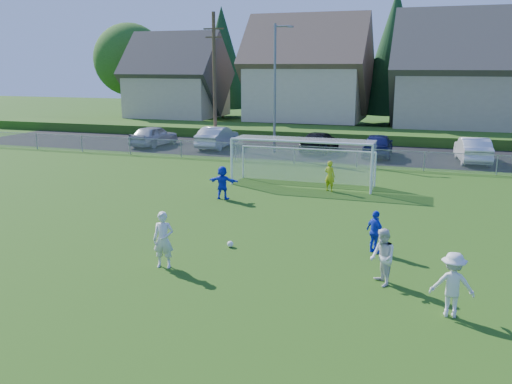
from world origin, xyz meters
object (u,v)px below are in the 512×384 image
soccer_ball (230,244)px  player_white_b (382,257)px  player_white_a (163,240)px  car_d (319,142)px  player_blue_a (375,232)px  car_e (378,145)px  goalkeeper (330,176)px  car_a (154,136)px  car_b (217,137)px  player_blue_b (223,183)px  car_f (473,150)px  player_white_c (452,285)px  soccer_goal (304,154)px

soccer_ball → player_white_b: bearing=-18.1°
player_white_a → car_d: size_ratio=0.36×
player_blue_a → car_e: bearing=-37.2°
goalkeeper → car_a: size_ratio=0.33×
car_b → car_d: bearing=-176.1°
soccer_ball → player_blue_a: (4.84, 0.98, 0.63)m
player_blue_a → player_blue_b: bearing=11.8°
player_white_a → car_b: bearing=97.4°
car_d → car_e: (4.28, -0.84, 0.09)m
player_white_a → car_f: player_white_a is taller
soccer_ball → player_white_c: 7.91m
goalkeeper → player_white_c: bearing=132.9°
player_white_c → car_d: player_white_c is taller
goalkeeper → soccer_goal: size_ratio=0.21×
player_white_c → soccer_goal: soccer_goal is taller
car_e → soccer_goal: bearing=73.0°
soccer_ball → car_d: size_ratio=0.04×
car_e → player_blue_a: bearing=93.5°
soccer_goal → car_a: bearing=144.7°
soccer_ball → player_blue_b: size_ratio=0.14×
soccer_goal → player_white_b: bearing=-67.1°
car_b → soccer_goal: size_ratio=0.67×
goalkeeper → player_white_a: bearing=96.0°
player_white_a → player_white_b: bearing=-5.0°
soccer_ball → goalkeeper: size_ratio=0.14×
player_white_c → car_e: player_white_c is taller
player_white_a → player_white_b: 6.66m
soccer_ball → car_b: bearing=113.2°
player_white_c → car_a: (-21.51, 24.10, -0.04)m
player_white_b → player_white_c: bearing=24.0°
player_blue_a → goalkeeper: (-3.16, 8.68, 0.04)m
player_white_b → soccer_ball: bearing=-135.1°
car_a → car_e: 17.22m
soccer_ball → car_d: 22.05m
player_blue_b → soccer_goal: bearing=-124.0°
car_f → soccer_goal: size_ratio=0.67×
player_blue_a → car_f: bearing=-54.6°
soccer_ball → player_white_c: (7.18, -3.24, 0.73)m
player_white_a → soccer_goal: size_ratio=0.24×
car_b → soccer_goal: bearing=130.7°
player_white_c → player_blue_a: (-2.34, 4.21, -0.11)m
soccer_goal → goalkeeper: bearing=-32.3°
car_f → soccer_ball: bearing=60.9°
player_white_b → car_e: (-2.43, 22.90, -0.02)m
player_blue_a → soccer_goal: size_ratio=0.20×
car_d → soccer_goal: size_ratio=0.67×
player_blue_a → car_d: bearing=-26.2°
player_white_c → player_blue_b: (-10.01, 9.68, -0.05)m
player_white_c → player_blue_a: size_ratio=1.15×
player_blue_a → car_d: player_blue_a is taller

